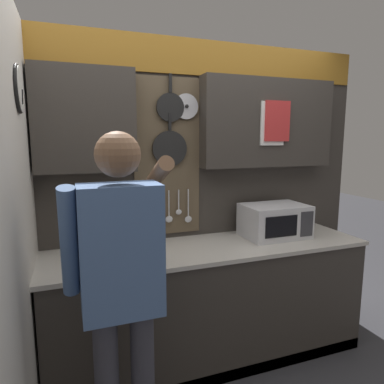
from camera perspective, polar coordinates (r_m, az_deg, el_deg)
The scene contains 8 objects.
ground_plane at distance 2.97m, azimuth 2.97°, elevation -25.71°, with size 14.00×14.00×0.00m, color #38383D.
base_cabinet_counter at distance 2.74m, azimuth 3.08°, elevation -18.03°, with size 2.38×0.64×0.90m.
back_wall_unit at distance 2.72m, azimuth 1.36°, elevation 4.82°, with size 2.95×0.23×2.43m.
side_wall at distance 1.92m, azimuth -26.87°, elevation -6.03°, with size 0.07×1.60×2.43m.
microwave at distance 2.84m, azimuth 13.59°, elevation -4.67°, with size 0.50×0.36×0.26m.
knife_block at distance 2.40m, azimuth -14.52°, elevation -8.26°, with size 0.13×0.16×0.26m.
utensil_crock at distance 2.46m, azimuth -6.47°, elevation -7.90°, with size 0.11×0.11×0.32m.
person at distance 1.74m, azimuth -11.67°, elevation -13.53°, with size 0.54×0.64×1.72m.
Camera 1 is at (-0.97, -2.24, 1.69)m, focal length 32.00 mm.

